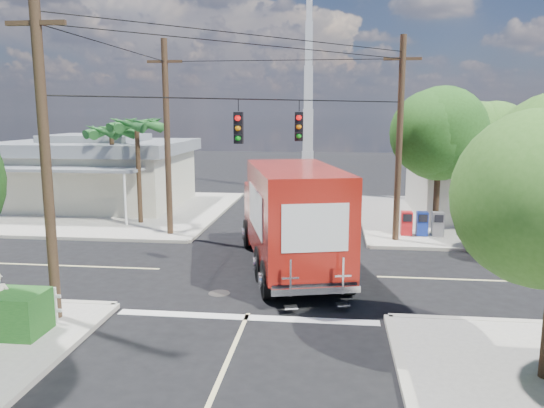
# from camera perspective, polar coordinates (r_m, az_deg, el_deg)

# --- Properties ---
(ground) EXTENTS (120.00, 120.00, 0.00)m
(ground) POSITION_cam_1_polar(r_m,az_deg,el_deg) (19.45, -0.69, -7.41)
(ground) COLOR black
(ground) RESTS_ON ground
(sidewalk_ne) EXTENTS (14.12, 14.12, 0.14)m
(sidewalk_ne) POSITION_cam_1_polar(r_m,az_deg,el_deg) (31.03, 22.43, -1.49)
(sidewalk_ne) COLOR #9D988E
(sidewalk_ne) RESTS_ON ground
(sidewalk_nw) EXTENTS (14.12, 14.12, 0.14)m
(sidewalk_nw) POSITION_cam_1_polar(r_m,az_deg,el_deg) (32.66, -17.41, -0.66)
(sidewalk_nw) COLOR #9D988E
(sidewalk_nw) RESTS_ON ground
(road_markings) EXTENTS (32.00, 32.00, 0.01)m
(road_markings) POSITION_cam_1_polar(r_m,az_deg,el_deg) (18.06, -1.29, -8.76)
(road_markings) COLOR beige
(road_markings) RESTS_ON ground
(building_ne) EXTENTS (11.80, 10.20, 4.50)m
(building_ne) POSITION_cam_1_polar(r_m,az_deg,el_deg) (32.21, 24.95, 2.77)
(building_ne) COLOR beige
(building_ne) RESTS_ON sidewalk_ne
(building_nw) EXTENTS (10.80, 10.20, 4.30)m
(building_nw) POSITION_cam_1_polar(r_m,az_deg,el_deg) (34.26, -18.24, 3.40)
(building_nw) COLOR beige
(building_nw) RESTS_ON sidewalk_nw
(radio_tower) EXTENTS (0.80, 0.80, 17.00)m
(radio_tower) POSITION_cam_1_polar(r_m,az_deg,el_deg) (38.47, 3.91, 9.62)
(radio_tower) COLOR silver
(radio_tower) RESTS_ON ground
(tree_ne_front) EXTENTS (4.21, 4.14, 6.66)m
(tree_ne_front) POSITION_cam_1_polar(r_m,az_deg,el_deg) (25.66, 17.64, 7.15)
(tree_ne_front) COLOR #422D1C
(tree_ne_front) RESTS_ON sidewalk_ne
(tree_ne_back) EXTENTS (3.77, 3.66, 5.82)m
(tree_ne_back) POSITION_cam_1_polar(r_m,az_deg,el_deg) (28.41, 21.92, 5.94)
(tree_ne_back) COLOR #422D1C
(tree_ne_back) RESTS_ON sidewalk_ne
(palm_nw_front) EXTENTS (3.01, 3.08, 5.59)m
(palm_nw_front) POSITION_cam_1_polar(r_m,az_deg,el_deg) (27.75, -14.35, 8.04)
(palm_nw_front) COLOR #422D1C
(palm_nw_front) RESTS_ON sidewalk_nw
(palm_nw_back) EXTENTS (3.01, 3.08, 5.19)m
(palm_nw_back) POSITION_cam_1_polar(r_m,az_deg,el_deg) (29.91, -16.90, 7.32)
(palm_nw_back) COLOR #422D1C
(palm_nw_back) RESTS_ON sidewalk_nw
(utility_poles) EXTENTS (12.00, 10.68, 9.00)m
(utility_poles) POSITION_cam_1_polar(r_m,az_deg,el_deg) (20.44, -4.57, 6.75)
(utility_poles) COLOR #473321
(utility_poles) RESTS_ON ground
(vending_boxes) EXTENTS (1.90, 0.50, 1.10)m
(vending_boxes) POSITION_cam_1_polar(r_m,az_deg,el_deg) (25.47, 15.83, -2.04)
(vending_boxes) COLOR red
(vending_boxes) RESTS_ON sidewalk_ne
(delivery_truck) EXTENTS (4.80, 9.34, 3.89)m
(delivery_truck) POSITION_cam_1_polar(r_m,az_deg,el_deg) (19.47, 2.08, -1.40)
(delivery_truck) COLOR black
(delivery_truck) RESTS_ON ground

